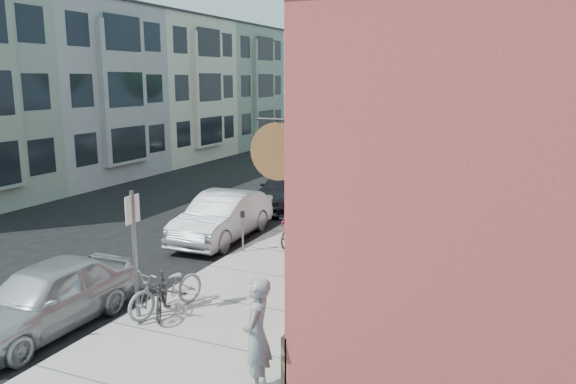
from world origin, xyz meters
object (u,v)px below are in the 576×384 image
at_px(patio_chair_b, 327,299).
at_px(car_3, 325,169).
at_px(parking_meter_near, 242,225).
at_px(car_0, 46,297).
at_px(tree_leafy_far, 423,75).
at_px(patron_green, 346,260).
at_px(sign_post, 134,242).
at_px(bus, 354,128).
at_px(tree_bare, 333,140).
at_px(patio_chair_a, 321,298).
at_px(car_2, 287,190).
at_px(tree_leafy_mid, 393,69).
at_px(utility_pole_near, 288,73).
at_px(car_1, 223,217).
at_px(parked_bike_a, 162,295).
at_px(cyclist, 295,220).
at_px(car_4, 363,155).
at_px(patron_grey, 257,336).
at_px(parked_bike_b, 167,289).
at_px(parking_meter_far, 315,188).

bearing_deg(patio_chair_b, car_3, 90.08).
height_order(parking_meter_near, car_0, car_0).
bearing_deg(tree_leafy_far, patron_green, -83.17).
bearing_deg(sign_post, bus, 97.96).
bearing_deg(tree_bare, car_3, 112.43).
xyz_separation_m(patio_chair_a, car_0, (-5.24, -2.58, 0.14)).
bearing_deg(patron_green, tree_bare, -178.85).
xyz_separation_m(tree_leafy_far, car_2, (-2.00, -18.73, -4.79)).
bearing_deg(tree_leafy_mid, tree_leafy_far, 90.00).
distance_m(tree_leafy_far, car_2, 19.44).
relative_size(utility_pole_near, patio_chair_b, 11.36).
relative_size(utility_pole_near, car_1, 2.12).
bearing_deg(tree_leafy_far, car_2, -96.09).
height_order(parking_meter_near, tree_leafy_mid, tree_leafy_mid).
bearing_deg(car_0, patron_green, 39.01).
bearing_deg(bus, parked_bike_a, -77.33).
bearing_deg(bus, car_2, -77.97).
xyz_separation_m(tree_bare, cyclist, (0.62, -5.33, -1.93)).
relative_size(utility_pole_near, car_4, 2.26).
bearing_deg(patron_green, patron_grey, -19.72).
bearing_deg(car_0, car_3, 91.23).
distance_m(sign_post, tree_leafy_mid, 21.76).
relative_size(patio_chair_b, car_4, 0.20).
bearing_deg(car_1, patron_green, -33.57).
bearing_deg(cyclist, parked_bike_b, 87.84).
distance_m(parking_meter_far, patron_grey, 13.31).
height_order(parking_meter_near, bus, bus).
height_order(patio_chair_b, car_1, car_1).
distance_m(tree_leafy_mid, cyclist, 15.83).
height_order(tree_leafy_mid, patio_chair_b, tree_leafy_mid).
relative_size(sign_post, car_0, 0.65).
bearing_deg(bus, car_0, -81.32).
xyz_separation_m(tree_leafy_mid, patio_chair_a, (3.24, -19.87, -5.16)).
relative_size(parking_meter_near, parking_meter_far, 1.00).
bearing_deg(car_4, parking_meter_far, -86.36).
bearing_deg(parked_bike_b, car_1, 123.36).
relative_size(tree_leafy_far, parked_bike_a, 4.85).
xyz_separation_m(patron_green, car_1, (-5.27, 3.20, -0.19)).
distance_m(sign_post, bus, 30.18).
bearing_deg(car_1, tree_leafy_mid, 80.14).
distance_m(tree_leafy_mid, parked_bike_b, 21.55).
relative_size(patron_grey, parked_bike_a, 1.27).
bearing_deg(car_2, parked_bike_b, -84.84).
height_order(patio_chair_b, car_2, car_2).
distance_m(tree_leafy_mid, patio_chair_b, 20.82).
bearing_deg(patio_chair_b, car_0, -174.21).
xyz_separation_m(tree_bare, tree_leafy_far, (0.00, 18.72, 2.61)).
bearing_deg(tree_leafy_far, utility_pole_near, -91.06).
relative_size(parked_bike_b, car_2, 0.42).
xyz_separation_m(tree_bare, tree_leafy_mid, (-0.00, 9.73, 2.86)).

